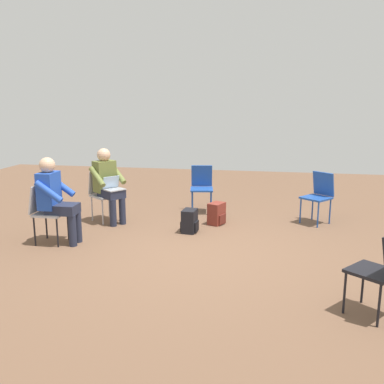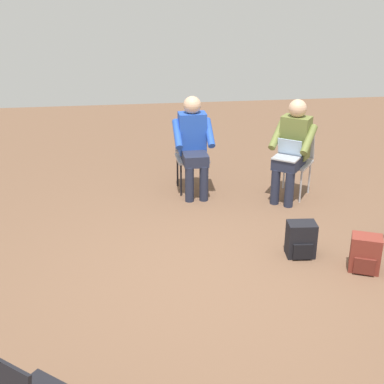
{
  "view_description": "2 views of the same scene",
  "coord_description": "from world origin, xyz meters",
  "px_view_note": "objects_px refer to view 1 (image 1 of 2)",
  "views": [
    {
      "loc": [
        -0.95,
        5.4,
        2.01
      ],
      "look_at": [
        0.01,
        0.25,
        0.89
      ],
      "focal_mm": 40.0,
      "sensor_mm": 36.0,
      "label": 1
    },
    {
      "loc": [
        -4.31,
        0.81,
        2.69
      ],
      "look_at": [
        0.12,
        0.24,
        0.81
      ],
      "focal_mm": 50.0,
      "sensor_mm": 36.0,
      "label": 2
    }
  ],
  "objects_px": {
    "chair_southwest": "(319,194)",
    "backpack_near_laptop_user": "(216,215)",
    "chair_northwest": "(381,268)",
    "chair_southeast": "(103,192)",
    "chair_east": "(45,209)",
    "chair_south": "(202,185)",
    "person_in_blue": "(56,196)",
    "backpack_by_empty_chair": "(190,222)",
    "person_with_laptop": "(108,182)"
  },
  "relations": [
    {
      "from": "backpack_by_empty_chair",
      "to": "chair_southwest",
      "type": "bearing_deg",
      "value": -155.55
    },
    {
      "from": "chair_southwest",
      "to": "person_in_blue",
      "type": "distance_m",
      "value": 4.17
    },
    {
      "from": "chair_northwest",
      "to": "chair_east",
      "type": "height_order",
      "value": "same"
    },
    {
      "from": "backpack_near_laptop_user",
      "to": "backpack_by_empty_chair",
      "type": "height_order",
      "value": "same"
    },
    {
      "from": "chair_south",
      "to": "chair_east",
      "type": "height_order",
      "value": "same"
    },
    {
      "from": "person_with_laptop",
      "to": "backpack_near_laptop_user",
      "type": "relative_size",
      "value": 3.44
    },
    {
      "from": "chair_south",
      "to": "chair_southeast",
      "type": "distance_m",
      "value": 1.78
    },
    {
      "from": "chair_northwest",
      "to": "chair_east",
      "type": "bearing_deg",
      "value": 110.33
    },
    {
      "from": "person_with_laptop",
      "to": "backpack_by_empty_chair",
      "type": "bearing_deg",
      "value": 114.1
    },
    {
      "from": "chair_northwest",
      "to": "chair_east",
      "type": "relative_size",
      "value": 1.0
    },
    {
      "from": "chair_southwest",
      "to": "backpack_near_laptop_user",
      "type": "xyz_separation_m",
      "value": [
        1.65,
        0.39,
        -0.34
      ]
    },
    {
      "from": "chair_south",
      "to": "backpack_near_laptop_user",
      "type": "relative_size",
      "value": 2.36
    },
    {
      "from": "chair_northwest",
      "to": "backpack_near_laptop_user",
      "type": "xyz_separation_m",
      "value": [
        1.89,
        -2.82,
        -0.34
      ]
    },
    {
      "from": "chair_northwest",
      "to": "backpack_near_laptop_user",
      "type": "relative_size",
      "value": 2.36
    },
    {
      "from": "chair_northwest",
      "to": "chair_southeast",
      "type": "bearing_deg",
      "value": 93.93
    },
    {
      "from": "chair_east",
      "to": "chair_southeast",
      "type": "bearing_deg",
      "value": 163.2
    },
    {
      "from": "chair_northwest",
      "to": "chair_south",
      "type": "bearing_deg",
      "value": 71.65
    },
    {
      "from": "chair_southwest",
      "to": "person_with_laptop",
      "type": "relative_size",
      "value": 0.69
    },
    {
      "from": "chair_south",
      "to": "chair_southeast",
      "type": "relative_size",
      "value": 1.0
    },
    {
      "from": "chair_northwest",
      "to": "backpack_by_empty_chair",
      "type": "distance_m",
      "value": 3.23
    },
    {
      "from": "backpack_near_laptop_user",
      "to": "backpack_by_empty_chair",
      "type": "xyz_separation_m",
      "value": [
        0.35,
        0.52,
        0.0
      ]
    },
    {
      "from": "chair_southwest",
      "to": "chair_south",
      "type": "distance_m",
      "value": 2.06
    },
    {
      "from": "backpack_by_empty_chair",
      "to": "chair_southeast",
      "type": "bearing_deg",
      "value": -14.86
    },
    {
      "from": "chair_southeast",
      "to": "chair_east",
      "type": "distance_m",
      "value": 1.33
    },
    {
      "from": "chair_southwest",
      "to": "chair_northwest",
      "type": "height_order",
      "value": "same"
    },
    {
      "from": "chair_northwest",
      "to": "person_in_blue",
      "type": "relative_size",
      "value": 0.69
    },
    {
      "from": "chair_south",
      "to": "person_with_laptop",
      "type": "bearing_deg",
      "value": 24.99
    },
    {
      "from": "person_in_blue",
      "to": "backpack_by_empty_chair",
      "type": "distance_m",
      "value": 2.03
    },
    {
      "from": "chair_southwest",
      "to": "backpack_by_empty_chair",
      "type": "bearing_deg",
      "value": 64.04
    },
    {
      "from": "backpack_by_empty_chair",
      "to": "backpack_near_laptop_user",
      "type": "bearing_deg",
      "value": -124.34
    },
    {
      "from": "backpack_near_laptop_user",
      "to": "chair_east",
      "type": "bearing_deg",
      "value": 31.21
    },
    {
      "from": "chair_south",
      "to": "chair_northwest",
      "type": "bearing_deg",
      "value": 113.02
    },
    {
      "from": "chair_southwest",
      "to": "chair_east",
      "type": "distance_m",
      "value": 4.31
    },
    {
      "from": "chair_east",
      "to": "person_with_laptop",
      "type": "xyz_separation_m",
      "value": [
        -0.48,
        -1.18,
        0.2
      ]
    },
    {
      "from": "chair_south",
      "to": "backpack_by_empty_chair",
      "type": "distance_m",
      "value": 1.33
    },
    {
      "from": "chair_southwest",
      "to": "person_in_blue",
      "type": "height_order",
      "value": "person_in_blue"
    },
    {
      "from": "backpack_by_empty_chair",
      "to": "chair_south",
      "type": "bearing_deg",
      "value": -89.14
    },
    {
      "from": "chair_east",
      "to": "backpack_by_empty_chair",
      "type": "height_order",
      "value": "chair_east"
    },
    {
      "from": "chair_southwest",
      "to": "person_with_laptop",
      "type": "distance_m",
      "value": 3.5
    },
    {
      "from": "chair_south",
      "to": "backpack_near_laptop_user",
      "type": "distance_m",
      "value": 0.91
    },
    {
      "from": "chair_northwest",
      "to": "person_with_laptop",
      "type": "xyz_separation_m",
      "value": [
        3.68,
        -2.62,
        0.2
      ]
    },
    {
      "from": "backpack_near_laptop_user",
      "to": "chair_northwest",
      "type": "bearing_deg",
      "value": 123.76
    },
    {
      "from": "chair_northwest",
      "to": "backpack_by_empty_chair",
      "type": "xyz_separation_m",
      "value": [
        2.24,
        -2.3,
        -0.34
      ]
    },
    {
      "from": "chair_southeast",
      "to": "chair_northwest",
      "type": "bearing_deg",
      "value": 91.03
    },
    {
      "from": "chair_southwest",
      "to": "chair_east",
      "type": "bearing_deg",
      "value": 63.88
    },
    {
      "from": "chair_southeast",
      "to": "chair_northwest",
      "type": "distance_m",
      "value": 4.69
    },
    {
      "from": "backpack_by_empty_chair",
      "to": "chair_northwest",
      "type": "bearing_deg",
      "value": 134.21
    },
    {
      "from": "person_in_blue",
      "to": "backpack_by_empty_chair",
      "type": "relative_size",
      "value": 3.44
    },
    {
      "from": "person_with_laptop",
      "to": "chair_east",
      "type": "bearing_deg",
      "value": 14.18
    },
    {
      "from": "person_in_blue",
      "to": "chair_southeast",
      "type": "bearing_deg",
      "value": 170.31
    }
  ]
}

